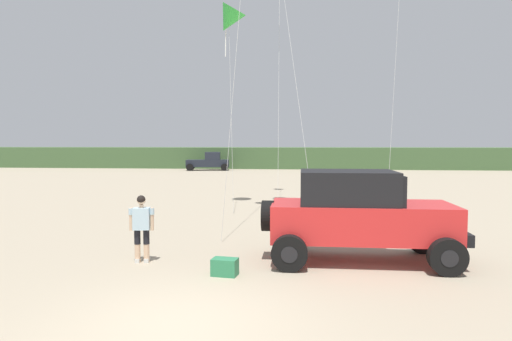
# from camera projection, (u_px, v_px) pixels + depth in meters

# --- Properties ---
(ground_plane) EXTENTS (220.00, 220.00, 0.00)m
(ground_plane) POSITION_uv_depth(u_px,v_px,m) (179.00, 323.00, 7.31)
(ground_plane) COLOR tan
(dune_ridge) EXTENTS (90.00, 8.24, 2.43)m
(dune_ridge) POSITION_uv_depth(u_px,v_px,m) (275.00, 157.00, 54.50)
(dune_ridge) COLOR #426038
(dune_ridge) RESTS_ON ground_plane
(jeep) EXTENTS (4.86, 2.40, 2.26)m
(jeep) POSITION_uv_depth(u_px,v_px,m) (359.00, 214.00, 11.04)
(jeep) COLOR red
(jeep) RESTS_ON ground_plane
(person_watching) EXTENTS (0.62, 0.35, 1.67)m
(person_watching) POSITION_uv_depth(u_px,v_px,m) (142.00, 225.00, 10.96)
(person_watching) COLOR #DBB28E
(person_watching) RESTS_ON ground_plane
(cooler_box) EXTENTS (0.60, 0.43, 0.38)m
(cooler_box) POSITION_uv_depth(u_px,v_px,m) (225.00, 267.00, 9.92)
(cooler_box) COLOR #2D7F51
(cooler_box) RESTS_ON ground_plane
(distant_pickup) EXTENTS (4.83, 3.00, 1.98)m
(distant_pickup) POSITION_uv_depth(u_px,v_px,m) (209.00, 162.00, 48.65)
(distant_pickup) COLOR #1E232D
(distant_pickup) RESTS_ON ground_plane
(kite_pink_ribbon) EXTENTS (1.72, 3.05, 9.37)m
(kite_pink_ribbon) POSITION_uv_depth(u_px,v_px,m) (229.00, 20.00, 20.25)
(kite_pink_ribbon) COLOR green
(kite_pink_ribbon) RESTS_ON ground_plane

